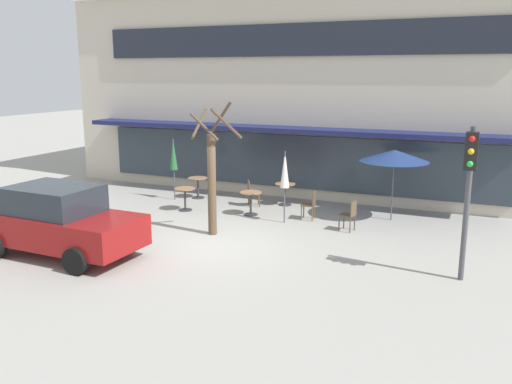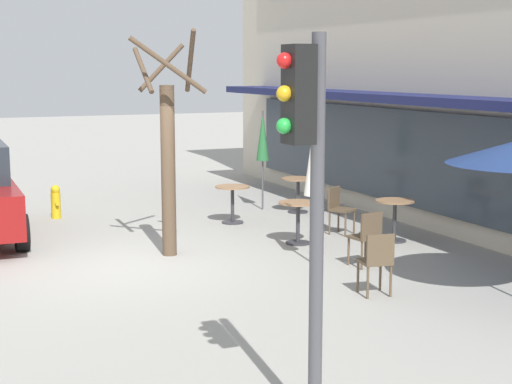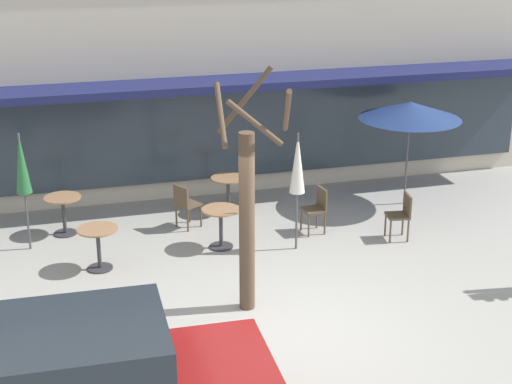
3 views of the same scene
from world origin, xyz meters
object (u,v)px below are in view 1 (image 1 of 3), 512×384
cafe_table_mid_patio (185,195)px  parked_sedan (59,221)px  cafe_chair_0 (311,203)px  traffic_light_pole (469,179)px  cafe_chair_1 (350,213)px  cafe_table_streetside (198,184)px  patio_umbrella_green_folded (173,155)px  patio_umbrella_cream_folded (285,170)px  fire_hydrant (71,217)px  cafe_table_by_tree (285,190)px  cafe_chair_2 (252,191)px  cafe_table_near_wall (251,199)px  patio_umbrella_corner_open (394,156)px  street_tree (212,176)px

cafe_table_mid_patio → parked_sedan: 5.15m
cafe_chair_0 → parked_sedan: parked_sedan is taller
traffic_light_pole → cafe_chair_1: bearing=138.8°
cafe_table_streetside → cafe_chair_1: size_ratio=0.85×
patio_umbrella_green_folded → patio_umbrella_cream_folded: (4.71, -1.29, 0.00)m
cafe_chair_0 → fire_hydrant: (-6.16, -3.74, -0.17)m
cafe_table_by_tree → parked_sedan: bearing=-115.1°
cafe_chair_1 → cafe_chair_2: (-3.81, 1.61, 0.00)m
cafe_chair_0 → parked_sedan: bearing=-129.8°
cafe_table_streetside → cafe_table_near_wall: bearing=-27.2°
cafe_table_streetside → parked_sedan: bearing=-90.4°
patio_umbrella_corner_open → fire_hydrant: size_ratio=3.12×
patio_umbrella_corner_open → cafe_chair_2: size_ratio=2.47×
patio_umbrella_corner_open → fire_hydrant: 9.84m
fire_hydrant → cafe_chair_1: bearing=21.7°
patio_umbrella_corner_open → traffic_light_pole: size_ratio=0.65×
patio_umbrella_cream_folded → cafe_table_streetside: bearing=155.7°
cafe_table_near_wall → cafe_chair_1: bearing=-8.6°
parked_sedan → traffic_light_pole: traffic_light_pole is taller
street_tree → fire_hydrant: size_ratio=5.30×
patio_umbrella_cream_folded → fire_hydrant: patio_umbrella_cream_folded is taller
cafe_table_mid_patio → cafe_chair_1: bearing=-1.7°
cafe_chair_2 → street_tree: 3.67m
patio_umbrella_cream_folded → traffic_light_pole: traffic_light_pole is taller
patio_umbrella_green_folded → cafe_chair_2: size_ratio=2.47×
patio_umbrella_corner_open → traffic_light_pole: 5.06m
cafe_table_mid_patio → traffic_light_pole: size_ratio=0.22×
traffic_light_pole → parked_sedan: bearing=-167.1°
cafe_table_near_wall → cafe_table_streetside: size_ratio=1.00×
cafe_chair_0 → traffic_light_pole: 6.07m
cafe_table_near_wall → cafe_table_mid_patio: 2.26m
cafe_table_near_wall → cafe_chair_0: size_ratio=0.85×
patio_umbrella_corner_open → cafe_chair_0: patio_umbrella_corner_open is taller
cafe_table_by_tree → cafe_chair_0: 2.02m
cafe_table_by_tree → patio_umbrella_green_folded: size_ratio=0.35×
patio_umbrella_corner_open → cafe_chair_1: patio_umbrella_corner_open is taller
patio_umbrella_green_folded → cafe_chair_1: size_ratio=2.47×
cafe_table_streetside → traffic_light_pole: traffic_light_pole is taller
parked_sedan → cafe_table_by_tree: bearing=64.9°
parked_sedan → patio_umbrella_green_folded: bearing=95.4°
cafe_table_by_tree → cafe_chair_2: 1.16m
fire_hydrant → patio_umbrella_cream_folded: bearing=29.2°
cafe_table_mid_patio → cafe_chair_1: cafe_chair_1 is taller
cafe_table_near_wall → fire_hydrant: (-4.22, -3.52, -0.16)m
cafe_table_mid_patio → cafe_chair_2: bearing=38.9°
cafe_table_near_wall → patio_umbrella_green_folded: 3.68m
cafe_table_near_wall → cafe_table_mid_patio: same height
cafe_table_by_tree → cafe_table_mid_patio: size_ratio=1.00×
cafe_chair_1 → traffic_light_pole: (3.20, -2.79, 1.77)m
cafe_table_near_wall → cafe_chair_1: (3.36, -0.51, 0.01)m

